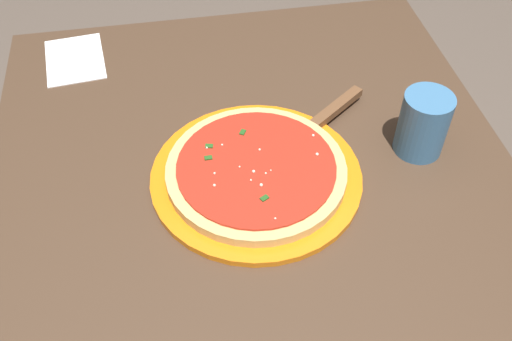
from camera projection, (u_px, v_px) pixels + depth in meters
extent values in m
cube|color=black|center=(90.00, 188.00, 1.42)|extent=(0.06, 0.06, 0.74)
cube|color=black|center=(359.00, 153.00, 1.50)|extent=(0.06, 0.06, 0.74)
cube|color=#473323|center=(256.00, 185.00, 0.91)|extent=(0.94, 0.83, 0.03)
cylinder|color=orange|center=(256.00, 177.00, 0.89)|extent=(0.33, 0.33, 0.01)
cylinder|color=#DBB26B|center=(256.00, 171.00, 0.88)|extent=(0.28, 0.28, 0.02)
cylinder|color=red|center=(256.00, 166.00, 0.88)|extent=(0.24, 0.24, 0.00)
sphere|color=#EFEACC|center=(263.00, 185.00, 0.85)|extent=(0.01, 0.01, 0.01)
sphere|color=#EFEACC|center=(240.00, 169.00, 0.87)|extent=(0.00, 0.00, 0.00)
sphere|color=#EFEACC|center=(260.00, 150.00, 0.90)|extent=(0.00, 0.00, 0.00)
sphere|color=#EFEACC|center=(271.00, 170.00, 0.87)|extent=(0.00, 0.00, 0.00)
sphere|color=#EFEACC|center=(251.00, 180.00, 0.85)|extent=(0.00, 0.00, 0.00)
sphere|color=#EFEACC|center=(317.00, 154.00, 0.89)|extent=(0.01, 0.01, 0.01)
sphere|color=#EFEACC|center=(313.00, 135.00, 0.92)|extent=(0.00, 0.00, 0.00)
sphere|color=#EFEACC|center=(266.00, 173.00, 0.86)|extent=(0.00, 0.00, 0.00)
sphere|color=#EFEACC|center=(222.00, 145.00, 0.90)|extent=(0.00, 0.00, 0.00)
sphere|color=#EFEACC|center=(254.00, 171.00, 0.86)|extent=(0.00, 0.00, 0.00)
sphere|color=#EFEACC|center=(215.00, 173.00, 0.86)|extent=(0.00, 0.00, 0.00)
sphere|color=#EFEACC|center=(275.00, 218.00, 0.80)|extent=(0.00, 0.00, 0.00)
sphere|color=#EFEACC|center=(207.00, 148.00, 0.90)|extent=(0.00, 0.00, 0.00)
sphere|color=#EFEACC|center=(214.00, 185.00, 0.85)|extent=(0.00, 0.00, 0.00)
cube|color=#23561E|center=(243.00, 132.00, 0.92)|extent=(0.01, 0.01, 0.00)
cube|color=#23561E|center=(262.00, 198.00, 0.83)|extent=(0.01, 0.01, 0.00)
cube|color=#23561E|center=(208.00, 158.00, 0.88)|extent=(0.01, 0.01, 0.00)
cube|color=#23561E|center=(209.00, 146.00, 0.90)|extent=(0.01, 0.01, 0.00)
cube|color=silver|center=(294.00, 144.00, 0.93)|extent=(0.11, 0.11, 0.00)
cube|color=brown|center=(336.00, 108.00, 0.98)|extent=(0.09, 0.11, 0.01)
cylinder|color=teal|center=(423.00, 124.00, 0.91)|extent=(0.08, 0.08, 0.11)
cube|color=white|center=(75.00, 59.00, 1.11)|extent=(0.16, 0.12, 0.00)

